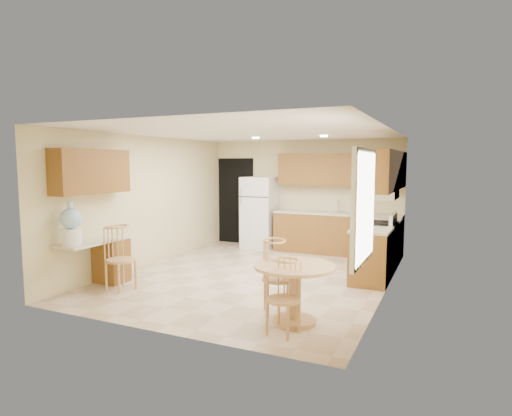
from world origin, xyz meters
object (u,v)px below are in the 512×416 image
at_px(dining_table, 294,285).
at_px(chair_table_b, 281,292).
at_px(stove, 377,247).
at_px(water_crock, 71,226).
at_px(refrigerator, 260,212).
at_px(chair_table_a, 275,271).
at_px(chair_desk, 116,253).

xyz_separation_m(dining_table, chair_table_b, (-0.00, -0.47, 0.05)).
xyz_separation_m(stove, water_crock, (-3.92, -3.30, 0.59)).
bearing_deg(chair_table_b, water_crock, 5.88).
bearing_deg(stove, dining_table, -99.94).
bearing_deg(stove, refrigerator, 157.01).
bearing_deg(refrigerator, chair_table_a, -63.39).
relative_size(dining_table, chair_table_a, 1.03).
xyz_separation_m(stove, chair_desk, (-3.47, -2.88, 0.14)).
bearing_deg(chair_table_a, chair_table_b, -2.68).
height_order(refrigerator, chair_table_b, refrigerator).
xyz_separation_m(stove, chair_table_a, (-0.84, -2.84, 0.13)).
distance_m(dining_table, chair_table_b, 0.47).
bearing_deg(chair_desk, chair_table_b, 89.85).
height_order(chair_table_a, chair_desk, chair_desk).
bearing_deg(chair_table_b, chair_desk, -2.59).
bearing_deg(water_crock, chair_table_b, -2.75).
bearing_deg(refrigerator, stove, -22.99).
bearing_deg(dining_table, chair_desk, 177.73).
xyz_separation_m(refrigerator, chair_table_a, (2.03, -4.06, -0.24)).
relative_size(chair_table_b, water_crock, 1.36).
distance_m(stove, chair_table_b, 3.50).
relative_size(stove, water_crock, 1.70).
height_order(refrigerator, stove, refrigerator).
xyz_separation_m(chair_table_a, water_crock, (-3.08, -0.46, 0.46)).
xyz_separation_m(chair_table_b, water_crock, (-3.40, 0.16, 0.53)).
relative_size(dining_table, chair_table_b, 1.15).
height_order(dining_table, chair_table_a, chair_table_a).
bearing_deg(water_crock, chair_table_a, 8.51).
xyz_separation_m(dining_table, chair_desk, (-2.95, 0.12, 0.12)).
bearing_deg(dining_table, chair_table_b, -90.00).
distance_m(refrigerator, chair_table_a, 4.55).
xyz_separation_m(chair_table_a, chair_table_b, (0.32, -0.62, -0.06)).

